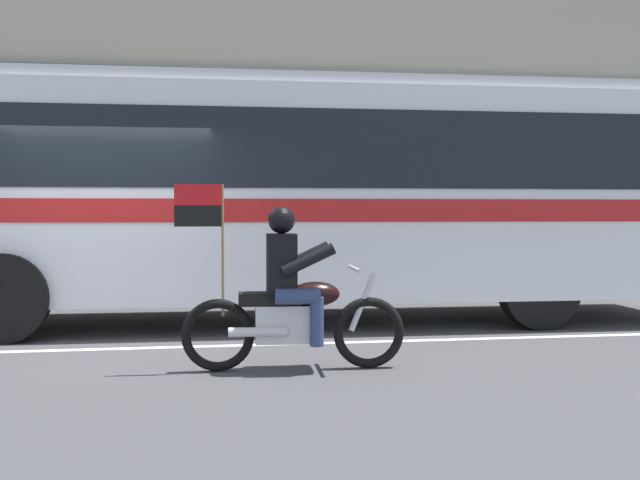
# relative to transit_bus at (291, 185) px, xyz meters

# --- Properties ---
(ground_plane) EXTENTS (60.00, 60.00, 0.00)m
(ground_plane) POSITION_rel_transit_bus_xyz_m (-2.35, -1.19, -1.88)
(ground_plane) COLOR #3D3D3F
(sidewalk_curb) EXTENTS (28.00, 3.80, 0.15)m
(sidewalk_curb) POSITION_rel_transit_bus_xyz_m (-2.35, 3.91, -1.81)
(sidewalk_curb) COLOR #B7B2A8
(sidewalk_curb) RESTS_ON ground_plane
(lane_center_stripe) EXTENTS (26.60, 0.14, 0.01)m
(lane_center_stripe) POSITION_rel_transit_bus_xyz_m (-2.35, -1.79, -1.88)
(lane_center_stripe) COLOR silver
(lane_center_stripe) RESTS_ON ground_plane
(office_building_facade) EXTENTS (28.00, 0.89, 10.87)m
(office_building_facade) POSITION_rel_transit_bus_xyz_m (-2.35, 6.19, 3.56)
(office_building_facade) COLOR gray
(office_building_facade) RESTS_ON ground_plane
(transit_bus) EXTENTS (11.26, 2.80, 3.22)m
(transit_bus) POSITION_rel_transit_bus_xyz_m (0.00, 0.00, 0.00)
(transit_bus) COLOR silver
(transit_bus) RESTS_ON ground_plane
(motorcycle_with_rider) EXTENTS (2.19, 0.64, 1.78)m
(motorcycle_with_rider) POSITION_rel_transit_bus_xyz_m (-0.38, -3.19, -1.22)
(motorcycle_with_rider) COLOR black
(motorcycle_with_rider) RESTS_ON ground_plane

